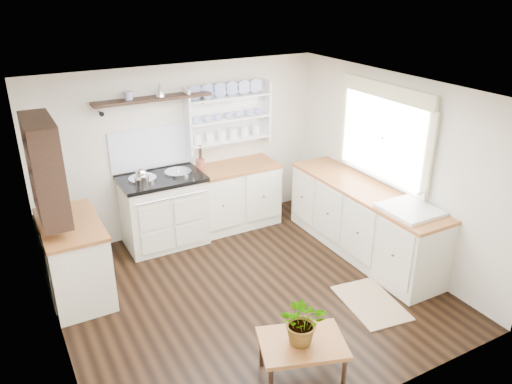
# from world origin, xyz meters

# --- Properties ---
(floor) EXTENTS (4.00, 3.80, 0.01)m
(floor) POSITION_xyz_m (0.00, 0.00, 0.00)
(floor) COLOR black
(floor) RESTS_ON ground
(wall_back) EXTENTS (4.00, 0.02, 2.30)m
(wall_back) POSITION_xyz_m (0.00, 1.90, 1.15)
(wall_back) COLOR beige
(wall_back) RESTS_ON ground
(wall_right) EXTENTS (0.02, 3.80, 2.30)m
(wall_right) POSITION_xyz_m (2.00, 0.00, 1.15)
(wall_right) COLOR beige
(wall_right) RESTS_ON ground
(wall_left) EXTENTS (0.02, 3.80, 2.30)m
(wall_left) POSITION_xyz_m (-2.00, 0.00, 1.15)
(wall_left) COLOR beige
(wall_left) RESTS_ON ground
(ceiling) EXTENTS (4.00, 3.80, 0.01)m
(ceiling) POSITION_xyz_m (0.00, 0.00, 2.30)
(ceiling) COLOR white
(ceiling) RESTS_ON wall_back
(window) EXTENTS (0.08, 1.55, 1.22)m
(window) POSITION_xyz_m (1.95, 0.15, 1.56)
(window) COLOR white
(window) RESTS_ON wall_right
(aga_cooker) EXTENTS (1.07, 0.74, 0.99)m
(aga_cooker) POSITION_xyz_m (-0.44, 1.57, 0.49)
(aga_cooker) COLOR beige
(aga_cooker) RESTS_ON floor
(back_cabinets) EXTENTS (1.27, 0.63, 0.90)m
(back_cabinets) POSITION_xyz_m (0.60, 1.60, 0.46)
(back_cabinets) COLOR silver
(back_cabinets) RESTS_ON floor
(right_cabinets) EXTENTS (0.62, 2.43, 0.90)m
(right_cabinets) POSITION_xyz_m (1.70, 0.10, 0.46)
(right_cabinets) COLOR silver
(right_cabinets) RESTS_ON floor
(belfast_sink) EXTENTS (0.55, 0.60, 0.45)m
(belfast_sink) POSITION_xyz_m (1.70, -0.65, 0.80)
(belfast_sink) COLOR white
(belfast_sink) RESTS_ON right_cabinets
(left_cabinets) EXTENTS (0.62, 1.13, 0.90)m
(left_cabinets) POSITION_xyz_m (-1.70, 0.90, 0.46)
(left_cabinets) COLOR silver
(left_cabinets) RESTS_ON floor
(plate_rack) EXTENTS (1.20, 0.22, 0.90)m
(plate_rack) POSITION_xyz_m (0.65, 1.86, 1.56)
(plate_rack) COLOR white
(plate_rack) RESTS_ON wall_back
(high_shelf) EXTENTS (1.50, 0.29, 0.16)m
(high_shelf) POSITION_xyz_m (-0.40, 1.78, 1.91)
(high_shelf) COLOR black
(high_shelf) RESTS_ON wall_back
(left_shelving) EXTENTS (0.28, 0.80, 1.05)m
(left_shelving) POSITION_xyz_m (-1.84, 0.90, 1.55)
(left_shelving) COLOR black
(left_shelving) RESTS_ON wall_left
(kettle) EXTENTS (0.18, 0.18, 0.22)m
(kettle) POSITION_xyz_m (-0.72, 1.45, 1.04)
(kettle) COLOR silver
(kettle) RESTS_ON aga_cooker
(utensil_crock) EXTENTS (0.12, 0.12, 0.14)m
(utensil_crock) POSITION_xyz_m (0.15, 1.68, 0.98)
(utensil_crock) COLOR brown
(utensil_crock) RESTS_ON back_cabinets
(center_table) EXTENTS (0.87, 0.74, 0.40)m
(center_table) POSITION_xyz_m (-0.22, -1.40, 0.36)
(center_table) COLOR brown
(center_table) RESTS_ON floor
(potted_plant) EXTENTS (0.52, 0.51, 0.44)m
(potted_plant) POSITION_xyz_m (-0.22, -1.40, 0.62)
(potted_plant) COLOR #3F7233
(potted_plant) RESTS_ON center_table
(floor_rug) EXTENTS (0.66, 0.92, 0.02)m
(floor_rug) POSITION_xyz_m (1.07, -0.85, 0.01)
(floor_rug) COLOR olive
(floor_rug) RESTS_ON floor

